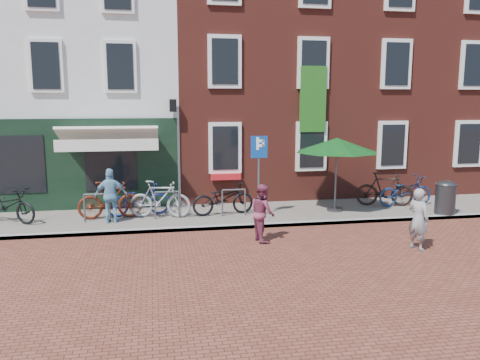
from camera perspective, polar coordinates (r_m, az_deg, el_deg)
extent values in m
plane|color=brown|center=(13.48, -2.00, -5.92)|extent=(80.00, 80.00, 0.00)
cube|color=slate|center=(15.06, 0.96, -4.08)|extent=(24.00, 3.00, 0.10)
cube|color=silver|center=(20.14, -19.62, 11.54)|extent=(8.00, 8.00, 9.00)
cube|color=maroon|center=(20.29, 0.76, 13.47)|extent=(6.00, 8.00, 10.00)
cube|color=maroon|center=(22.22, 16.54, 12.73)|extent=(6.00, 8.00, 10.00)
cylinder|color=#303133|center=(16.12, 23.13, -2.12)|extent=(0.60, 0.60, 0.91)
ellipsoid|color=#303133|center=(16.03, 23.25, -0.29)|extent=(0.60, 0.60, 0.27)
cylinder|color=#4C4C4F|center=(14.43, 2.23, 0.17)|extent=(0.07, 0.07, 2.30)
cube|color=navy|center=(14.29, 2.28, 3.93)|extent=(0.50, 0.04, 0.65)
cylinder|color=#4C4C4F|center=(15.62, 11.14, -3.43)|extent=(0.50, 0.50, 0.08)
cylinder|color=#4C4C4F|center=(15.42, 11.27, 0.40)|extent=(0.06, 0.06, 2.19)
cone|color=#0D4514|center=(15.29, 11.40, 4.45)|extent=(2.61, 2.61, 0.45)
imported|color=gray|center=(12.34, 20.36, -4.35)|extent=(0.54, 0.64, 1.50)
imported|color=#7F324A|center=(12.30, 2.70, -3.87)|extent=(0.66, 0.79, 1.47)
imported|color=#6DA6C5|center=(14.18, -15.03, -1.81)|extent=(0.92, 0.38, 1.56)
imported|color=black|center=(15.27, -25.80, -2.71)|extent=(2.00, 1.51, 1.01)
imported|color=#581D10|center=(14.71, -15.13, -2.31)|extent=(1.89, 0.64, 1.12)
imported|color=navy|center=(14.91, -11.94, -2.24)|extent=(2.00, 1.01, 1.01)
imported|color=#959597|center=(14.54, -9.50, -2.24)|extent=(1.92, 0.89, 1.12)
imported|color=black|center=(14.71, -2.02, -2.20)|extent=(1.99, 0.94, 1.01)
imported|color=black|center=(16.61, 16.75, -1.06)|extent=(1.93, 1.01, 1.12)
imported|color=navy|center=(16.84, 18.98, -1.23)|extent=(1.96, 0.82, 1.01)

